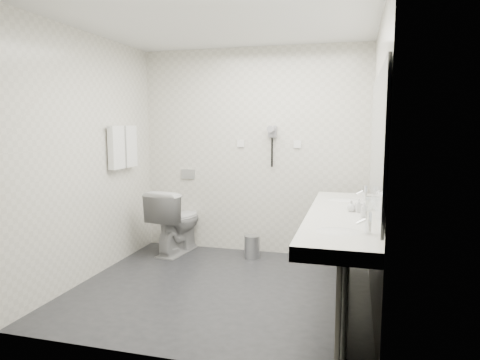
% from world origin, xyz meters
% --- Properties ---
extents(floor, '(2.80, 2.80, 0.00)m').
position_xyz_m(floor, '(0.00, 0.00, 0.00)').
color(floor, '#222327').
rests_on(floor, ground).
extents(ceiling, '(2.80, 2.80, 0.00)m').
position_xyz_m(ceiling, '(0.00, 0.00, 2.50)').
color(ceiling, silver).
rests_on(ceiling, wall_back).
extents(wall_back, '(2.80, 0.00, 2.80)m').
position_xyz_m(wall_back, '(0.00, 1.30, 1.25)').
color(wall_back, silver).
rests_on(wall_back, floor).
extents(wall_front, '(2.80, 0.00, 2.80)m').
position_xyz_m(wall_front, '(0.00, -1.30, 1.25)').
color(wall_front, silver).
rests_on(wall_front, floor).
extents(wall_left, '(0.00, 2.60, 2.60)m').
position_xyz_m(wall_left, '(-1.40, 0.00, 1.25)').
color(wall_left, silver).
rests_on(wall_left, floor).
extents(wall_right, '(0.00, 2.60, 2.60)m').
position_xyz_m(wall_right, '(1.40, 0.00, 1.25)').
color(wall_right, silver).
rests_on(wall_right, floor).
extents(vanity_counter, '(0.55, 2.20, 0.10)m').
position_xyz_m(vanity_counter, '(1.12, -0.20, 0.80)').
color(vanity_counter, white).
rests_on(vanity_counter, floor).
extents(vanity_panel, '(0.03, 2.15, 0.75)m').
position_xyz_m(vanity_panel, '(1.15, -0.20, 0.38)').
color(vanity_panel, gray).
rests_on(vanity_panel, floor).
extents(vanity_post_near, '(0.06, 0.06, 0.75)m').
position_xyz_m(vanity_post_near, '(1.18, -1.24, 0.38)').
color(vanity_post_near, silver).
rests_on(vanity_post_near, floor).
extents(vanity_post_far, '(0.06, 0.06, 0.75)m').
position_xyz_m(vanity_post_far, '(1.18, 0.84, 0.38)').
color(vanity_post_far, silver).
rests_on(vanity_post_far, floor).
extents(mirror, '(0.02, 2.20, 1.05)m').
position_xyz_m(mirror, '(1.39, -0.20, 1.45)').
color(mirror, '#B2BCC6').
rests_on(mirror, wall_right).
extents(basin_near, '(0.40, 0.31, 0.05)m').
position_xyz_m(basin_near, '(1.12, -0.85, 0.83)').
color(basin_near, white).
rests_on(basin_near, vanity_counter).
extents(basin_far, '(0.40, 0.31, 0.05)m').
position_xyz_m(basin_far, '(1.12, 0.45, 0.83)').
color(basin_far, white).
rests_on(basin_far, vanity_counter).
extents(faucet_near, '(0.04, 0.04, 0.15)m').
position_xyz_m(faucet_near, '(1.32, -0.85, 0.92)').
color(faucet_near, silver).
rests_on(faucet_near, vanity_counter).
extents(faucet_far, '(0.04, 0.04, 0.15)m').
position_xyz_m(faucet_far, '(1.32, 0.45, 0.92)').
color(faucet_far, silver).
rests_on(faucet_far, vanity_counter).
extents(soap_bottle_a, '(0.07, 0.07, 0.11)m').
position_xyz_m(soap_bottle_a, '(1.26, -0.14, 0.91)').
color(soap_bottle_a, white).
rests_on(soap_bottle_a, vanity_counter).
extents(soap_bottle_b, '(0.10, 0.10, 0.09)m').
position_xyz_m(soap_bottle_b, '(1.20, -0.12, 0.90)').
color(soap_bottle_b, white).
rests_on(soap_bottle_b, vanity_counter).
extents(soap_bottle_c, '(0.05, 0.05, 0.13)m').
position_xyz_m(soap_bottle_c, '(1.30, -0.35, 0.91)').
color(soap_bottle_c, white).
rests_on(soap_bottle_c, vanity_counter).
extents(glass_left, '(0.08, 0.08, 0.12)m').
position_xyz_m(glass_left, '(1.35, -0.03, 0.91)').
color(glass_left, silver).
rests_on(glass_left, vanity_counter).
extents(toilet, '(0.55, 0.84, 0.80)m').
position_xyz_m(toilet, '(-0.90, 0.99, 0.40)').
color(toilet, white).
rests_on(toilet, floor).
extents(flush_plate, '(0.18, 0.02, 0.12)m').
position_xyz_m(flush_plate, '(-0.85, 1.29, 0.95)').
color(flush_plate, '#B2B5BA').
rests_on(flush_plate, wall_back).
extents(pedal_bin, '(0.24, 0.24, 0.26)m').
position_xyz_m(pedal_bin, '(0.07, 1.01, 0.13)').
color(pedal_bin, '#B2B5BA').
rests_on(pedal_bin, floor).
extents(bin_lid, '(0.18, 0.18, 0.02)m').
position_xyz_m(bin_lid, '(0.07, 1.01, 0.27)').
color(bin_lid, '#B2B5BA').
rests_on(bin_lid, pedal_bin).
extents(towel_rail, '(0.02, 0.62, 0.02)m').
position_xyz_m(towel_rail, '(-1.35, 0.55, 1.55)').
color(towel_rail, silver).
rests_on(towel_rail, wall_left).
extents(towel_near, '(0.07, 0.24, 0.48)m').
position_xyz_m(towel_near, '(-1.34, 0.41, 1.33)').
color(towel_near, white).
rests_on(towel_near, towel_rail).
extents(towel_far, '(0.07, 0.24, 0.48)m').
position_xyz_m(towel_far, '(-1.34, 0.69, 1.33)').
color(towel_far, white).
rests_on(towel_far, towel_rail).
extents(dryer_cradle, '(0.10, 0.04, 0.14)m').
position_xyz_m(dryer_cradle, '(0.25, 1.27, 1.50)').
color(dryer_cradle, gray).
rests_on(dryer_cradle, wall_back).
extents(dryer_barrel, '(0.08, 0.14, 0.08)m').
position_xyz_m(dryer_barrel, '(0.25, 1.20, 1.53)').
color(dryer_barrel, gray).
rests_on(dryer_barrel, dryer_cradle).
extents(dryer_cord, '(0.02, 0.02, 0.35)m').
position_xyz_m(dryer_cord, '(0.25, 1.26, 1.25)').
color(dryer_cord, black).
rests_on(dryer_cord, dryer_cradle).
extents(switch_plate_a, '(0.09, 0.02, 0.09)m').
position_xyz_m(switch_plate_a, '(-0.15, 1.29, 1.35)').
color(switch_plate_a, white).
rests_on(switch_plate_a, wall_back).
extents(switch_plate_b, '(0.09, 0.02, 0.09)m').
position_xyz_m(switch_plate_b, '(0.55, 1.29, 1.35)').
color(switch_plate_b, white).
rests_on(switch_plate_b, wall_back).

